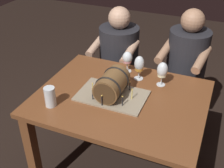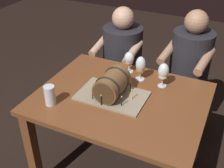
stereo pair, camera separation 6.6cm
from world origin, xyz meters
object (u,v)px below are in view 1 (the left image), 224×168
object	(u,v)px
barrel_cake	(112,86)
wine_glass_amber	(139,65)
wine_glass_rose	(127,58)
person_seated_left	(119,67)
wine_glass_white	(162,71)
person_seated_right	(184,78)
beer_pint	(50,97)
dining_table	(121,110)

from	to	relation	value
barrel_cake	wine_glass_amber	size ratio (longest dim) A/B	2.49
barrel_cake	wine_glass_amber	bearing A→B (deg)	72.09
wine_glass_rose	person_seated_left	bearing A→B (deg)	119.46
wine_glass_amber	wine_glass_white	size ratio (longest dim) A/B	1.03
wine_glass_amber	person_seated_right	world-z (taller)	person_seated_right
wine_glass_white	person_seated_left	xyz separation A→B (m)	(-0.53, 0.51, -0.34)
wine_glass_white	wine_glass_rose	bearing A→B (deg)	162.85
beer_pint	person_seated_left	xyz separation A→B (m)	(0.07, 1.03, -0.29)
dining_table	beer_pint	size ratio (longest dim) A/B	8.47
wine_glass_amber	person_seated_right	size ratio (longest dim) A/B	0.16
barrel_cake	beer_pint	size ratio (longest dim) A/B	3.45
dining_table	wine_glass_white	xyz separation A→B (m)	(0.22, 0.25, 0.24)
barrel_cake	wine_glass_rose	size ratio (longest dim) A/B	2.78
barrel_cake	wine_glass_rose	xyz separation A→B (m)	(-0.02, 0.37, 0.03)
wine_glass_white	person_seated_right	xyz separation A→B (m)	(0.10, 0.51, -0.32)
barrel_cake	person_seated_right	world-z (taller)	person_seated_right
person_seated_left	wine_glass_white	bearing A→B (deg)	-43.53
dining_table	barrel_cake	xyz separation A→B (m)	(-0.06, -0.02, 0.21)
barrel_cake	beer_pint	distance (m)	0.42
dining_table	person_seated_left	size ratio (longest dim) A/B	1.03
barrel_cake	dining_table	bearing A→B (deg)	22.45
person_seated_right	wine_glass_rose	bearing A→B (deg)	-133.79
beer_pint	person_seated_right	world-z (taller)	person_seated_right
dining_table	beer_pint	distance (m)	0.51
dining_table	wine_glass_amber	world-z (taller)	wine_glass_amber
wine_glass_rose	wine_glass_white	size ratio (longest dim) A/B	0.92
barrel_cake	beer_pint	bearing A→B (deg)	-142.68
wine_glass_white	beer_pint	distance (m)	0.80
dining_table	wine_glass_white	size ratio (longest dim) A/B	6.27
beer_pint	barrel_cake	bearing A→B (deg)	37.32
wine_glass_rose	beer_pint	distance (m)	0.69
dining_table	wine_glass_rose	xyz separation A→B (m)	(-0.08, 0.34, 0.24)
barrel_cake	beer_pint	xyz separation A→B (m)	(-0.33, -0.25, -0.02)
person_seated_left	beer_pint	bearing A→B (deg)	-94.01
wine_glass_rose	beer_pint	world-z (taller)	wine_glass_rose
wine_glass_amber	person_seated_right	distance (m)	0.65
person_seated_left	person_seated_right	world-z (taller)	person_seated_right
dining_table	wine_glass_amber	size ratio (longest dim) A/B	6.11
wine_glass_rose	wine_glass_amber	bearing A→B (deg)	-31.35
wine_glass_amber	beer_pint	distance (m)	0.69
wine_glass_white	barrel_cake	bearing A→B (deg)	-134.98
barrel_cake	person_seated_left	size ratio (longest dim) A/B	0.42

